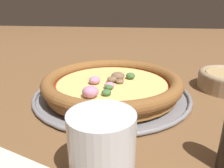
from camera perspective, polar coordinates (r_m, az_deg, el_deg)
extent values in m
plane|color=brown|center=(0.49, 0.00, -3.02)|extent=(3.00, 3.00, 0.00)
cylinder|color=gray|center=(0.49, 0.00, -2.71)|extent=(0.33, 0.33, 0.01)
torus|color=gray|center=(0.49, 0.00, -2.40)|extent=(0.34, 0.34, 0.01)
cylinder|color=#A86B33|center=(0.48, 0.00, -0.97)|extent=(0.28, 0.28, 0.02)
torus|color=brown|center=(0.48, 0.00, 0.77)|extent=(0.30, 0.30, 0.03)
cylinder|color=#A32D19|center=(0.48, 0.00, 0.14)|extent=(0.25, 0.25, 0.00)
cylinder|color=#EAC670|center=(0.48, 0.00, 0.38)|extent=(0.24, 0.24, 0.00)
ellipsoid|color=#3D6B38|center=(0.44, -1.06, -0.79)|extent=(0.02, 0.02, 0.01)
ellipsoid|color=#C17FA3|center=(0.40, -5.67, -2.02)|extent=(0.04, 0.04, 0.02)
ellipsoid|color=brown|center=(0.47, 2.03, 0.74)|extent=(0.02, 0.02, 0.01)
ellipsoid|color=#C17FA3|center=(0.47, -4.57, 1.01)|extent=(0.03, 0.03, 0.02)
ellipsoid|color=#3D6B38|center=(0.41, -1.18, -2.24)|extent=(0.02, 0.02, 0.01)
ellipsoid|color=brown|center=(0.49, 1.54, 2.10)|extent=(0.04, 0.04, 0.02)
ellipsoid|color=brown|center=(0.48, -0.11, 1.27)|extent=(0.03, 0.03, 0.01)
ellipsoid|color=#3D6B38|center=(0.50, 4.85, 2.15)|extent=(0.03, 0.03, 0.01)
ellipsoid|color=#C17FA3|center=(0.44, -0.90, -0.33)|extent=(0.02, 0.02, 0.01)
cylinder|color=silver|center=(0.25, -2.65, -16.32)|extent=(0.08, 0.08, 0.09)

